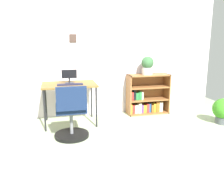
% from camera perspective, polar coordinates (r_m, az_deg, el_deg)
% --- Properties ---
extents(ground_plane, '(6.24, 6.24, 0.00)m').
position_cam_1_polar(ground_plane, '(2.78, 0.79, -18.96)').
color(ground_plane, '#9CAC87').
extents(wall_back, '(5.20, 0.12, 2.50)m').
position_cam_1_polar(wall_back, '(4.49, -6.07, 9.81)').
color(wall_back, silver).
rests_on(wall_back, ground_plane).
extents(desk, '(0.92, 0.62, 0.72)m').
position_cam_1_polar(desk, '(4.06, -10.39, 0.95)').
color(desk, brown).
rests_on(desk, ground_plane).
extents(monitor, '(0.26, 0.15, 0.23)m').
position_cam_1_polar(monitor, '(4.06, -10.42, 3.58)').
color(monitor, '#262628').
rests_on(monitor, desk).
extents(keyboard, '(0.42, 0.13, 0.02)m').
position_cam_1_polar(keyboard, '(3.92, -10.22, 1.61)').
color(keyboard, '#1B1B30').
rests_on(keyboard, desk).
extents(office_chair, '(0.52, 0.55, 0.83)m').
position_cam_1_polar(office_chair, '(3.50, -9.92, -5.98)').
color(office_chair, black).
rests_on(office_chair, ground_plane).
extents(bookshelf_low, '(0.83, 0.30, 0.79)m').
position_cam_1_polar(bookshelf_low, '(4.72, 8.38, -1.30)').
color(bookshelf_low, brown).
rests_on(bookshelf_low, ground_plane).
extents(potted_plant_on_shelf, '(0.24, 0.24, 0.35)m').
position_cam_1_polar(potted_plant_on_shelf, '(4.56, 8.68, 6.28)').
color(potted_plant_on_shelf, '#B7B2A8').
rests_on(potted_plant_on_shelf, bookshelf_low).
extents(potted_plant_floor, '(0.36, 0.36, 0.45)m').
position_cam_1_polar(potted_plant_floor, '(4.53, 25.54, -4.25)').
color(potted_plant_floor, '#474C51').
rests_on(potted_plant_floor, ground_plane).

